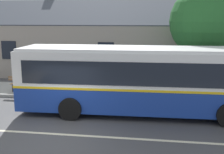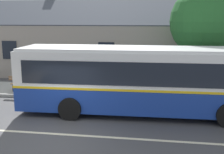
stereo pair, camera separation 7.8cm
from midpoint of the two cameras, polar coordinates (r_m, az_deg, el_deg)
name	(u,v)px [view 2 (the right image)]	position (r m, az deg, el deg)	size (l,w,h in m)	color
ground_plane	(57,134)	(11.14, -10.87, -11.32)	(300.00, 300.00, 0.00)	#424244
sidewalk_far	(92,92)	(16.58, -4.01, -3.08)	(60.00, 3.00, 0.15)	#9E9E99
lane_divider_stripe	(57,134)	(11.14, -10.87, -11.30)	(60.00, 0.16, 0.01)	beige
community_building	(115,47)	(23.18, 0.63, 6.18)	(20.78, 8.12, 6.84)	gray
transit_bus	(143,79)	(12.82, 6.56, -0.34)	(11.43, 2.97, 3.06)	navy
bench_by_building	(26,84)	(17.00, -16.96, -1.45)	(1.85, 0.51, 0.94)	brown
bench_down_street	(103,86)	(16.01, -1.69, -1.77)	(1.72, 0.51, 0.94)	brown
street_tree_primary	(207,22)	(17.00, 18.79, 10.61)	(4.12, 4.12, 6.22)	#4C3828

